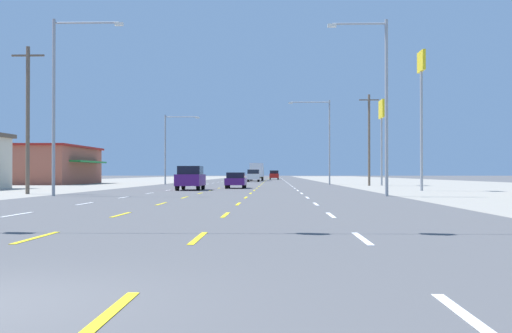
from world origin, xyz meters
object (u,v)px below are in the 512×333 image
Objects in this scene: sedan_center_turn_near at (236,180)px; suv_center_turn_mid at (253,175)px; pole_sign_right_row_2 at (382,118)px; box_truck_center_turn_midfar at (257,171)px; pole_sign_right_row_1 at (421,87)px; streetlight_right_row_1 at (325,135)px; streetlight_left_row_1 at (169,143)px; suv_inner_left_nearest at (191,178)px; streetlight_right_row_0 at (381,96)px; streetlight_left_row_0 at (60,94)px; suv_inner_right_far at (274,175)px.

suv_center_turn_mid is (0.13, 44.41, 0.27)m from sedan_center_turn_near.
pole_sign_right_row_2 is (15.68, 13.60, 6.86)m from sedan_center_turn_near.
box_truck_center_turn_midfar is 68.14m from pole_sign_right_row_1.
pole_sign_right_row_1 reaches higher than streetlight_right_row_1.
streetlight_left_row_1 is 0.83× the size of streetlight_right_row_1.
box_truck_center_turn_midfar is (0.29, 58.30, 1.08)m from sedan_center_turn_near.
suv_inner_left_nearest is 19.95m from pole_sign_right_row_1.
sedan_center_turn_near is 0.42× the size of streetlight_right_row_0.
streetlight_right_row_1 is at bearing 134.51° from pole_sign_right_row_2.
box_truck_center_turn_midfar is 78.96m from streetlight_right_row_0.
streetlight_left_row_1 is (-9.48, 19.61, 4.33)m from sedan_center_turn_near.
sedan_center_turn_near is at bearing -116.49° from streetlight_right_row_1.
suv_inner_left_nearest is 0.45× the size of streetlight_left_row_0.
suv_center_turn_mid is at bearing 116.78° from pole_sign_right_row_2.
sedan_center_turn_near is at bearing 62.52° from suv_inner_left_nearest.
streetlight_left_row_0 is at bearing -116.04° from streetlight_right_row_1.
suv_inner_right_far is 57.82m from streetlight_right_row_1.
suv_center_turn_mid is at bearing -95.90° from suv_inner_right_far.
streetlight_right_row_1 reaches higher than suv_inner_left_nearest.
streetlight_right_row_0 reaches higher than suv_center_turn_mid.
streetlight_left_row_0 is at bearing -126.96° from pole_sign_right_row_2.
box_truck_center_turn_midfar is at bearing 97.08° from streetlight_right_row_0.
pole_sign_right_row_2 is at bearing -13.44° from streetlight_left_row_1.
suv_inner_right_far is 0.57× the size of streetlight_left_row_1.
suv_inner_left_nearest is 29.61m from streetlight_right_row_1.
streetlight_right_row_0 is at bearing -0.00° from streetlight_left_row_0.
streetlight_right_row_0 is at bearing -82.92° from box_truck_center_turn_midfar.
box_truck_center_turn_midfar is 0.66× the size of streetlight_left_row_0.
pole_sign_right_row_2 is at bearing -79.09° from suv_inner_right_far.
suv_inner_right_far is 0.45× the size of streetlight_left_row_0.
streetlight_right_row_1 is at bearing 90.34° from streetlight_right_row_0.
suv_inner_left_nearest is 1.09× the size of sedan_center_turn_near.
streetlight_left_row_0 is at bearing -90.12° from streetlight_left_row_1.
pole_sign_right_row_1 is (11.72, -84.75, 7.19)m from suv_inner_right_far.
suv_center_turn_mid is 35.14m from pole_sign_right_row_2.
suv_inner_left_nearest is at bearing 134.67° from streetlight_right_row_0.
pole_sign_right_row_1 is at bearing -77.30° from box_truck_center_turn_midfar.
suv_center_turn_mid is at bearing 106.08° from pole_sign_right_row_1.
suv_inner_right_far is 0.44× the size of pole_sign_right_row_1.
streetlight_right_row_0 is (6.53, -96.81, 5.05)m from suv_inner_right_far.
streetlight_right_row_0 is (19.57, -0.00, -0.18)m from streetlight_left_row_0.
suv_inner_left_nearest is at bearing -93.22° from box_truck_center_turn_midfar.
sedan_center_turn_near is 0.52× the size of streetlight_left_row_1.
suv_center_turn_mid is 0.47× the size of streetlight_right_row_1.
suv_inner_right_far is (3.19, 18.57, -0.81)m from box_truck_center_turn_midfar.
pole_sign_right_row_1 is 37.09m from streetlight_left_row_1.
streetlight_left_row_1 is (-6.13, 26.05, 4.06)m from suv_inner_left_nearest.
streetlight_left_row_1 reaches higher than suv_inner_right_far.
box_truck_center_turn_midfar reaches higher than sedan_center_turn_near.
pole_sign_right_row_2 is 0.90× the size of streetlight_right_row_0.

